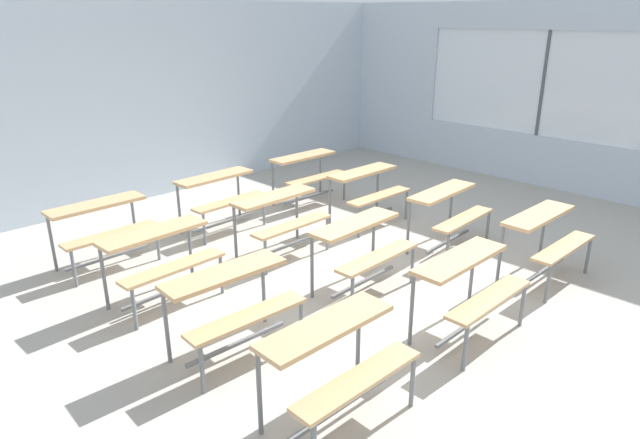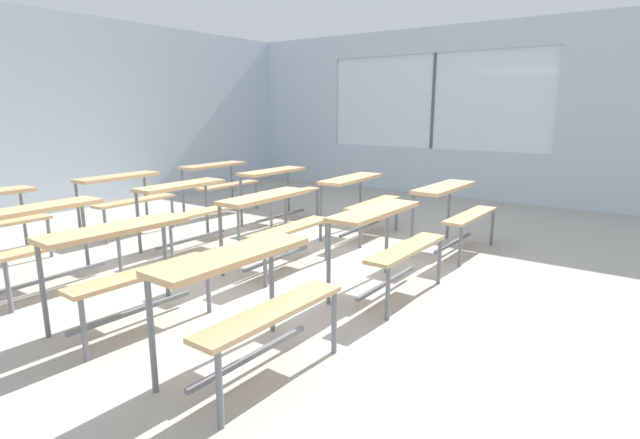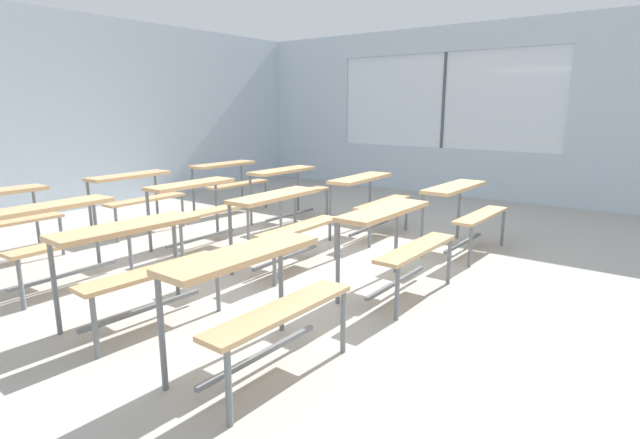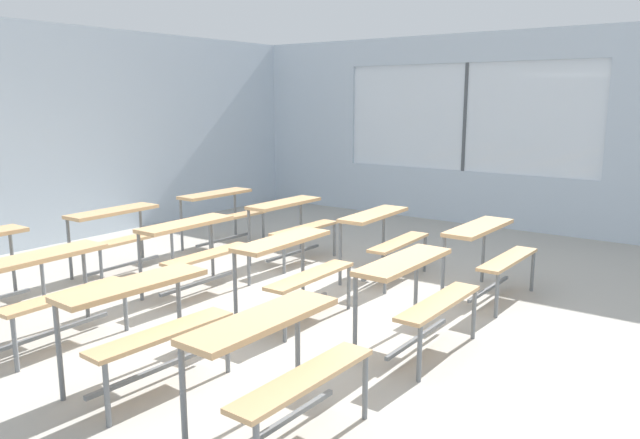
{
  "view_description": "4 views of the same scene",
  "coord_description": "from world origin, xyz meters",
  "px_view_note": "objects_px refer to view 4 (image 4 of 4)",
  "views": [
    {
      "loc": [
        -4.16,
        -3.54,
        2.78
      ],
      "look_at": [
        -0.12,
        0.56,
        0.63
      ],
      "focal_mm": 31.01,
      "sensor_mm": 36.0,
      "label": 1
    },
    {
      "loc": [
        -3.8,
        -3.3,
        1.6
      ],
      "look_at": [
        0.68,
        -0.06,
        0.35
      ],
      "focal_mm": 28.0,
      "sensor_mm": 36.0,
      "label": 2
    },
    {
      "loc": [
        -3.8,
        -3.3,
        1.6
      ],
      "look_at": [
        0.31,
        -0.2,
        0.43
      ],
      "focal_mm": 28.0,
      "sensor_mm": 36.0,
      "label": 3
    },
    {
      "loc": [
        -4.33,
        -3.48,
        2.01
      ],
      "look_at": [
        0.52,
        0.08,
        0.81
      ],
      "focal_mm": 34.42,
      "sensor_mm": 36.0,
      "label": 4
    }
  ],
  "objects_px": {
    "desk_bench_r1c0": "(143,309)",
    "desk_bench_r2c0": "(49,277)",
    "desk_bench_r0c2": "(489,244)",
    "desk_bench_r3c1": "(120,226)",
    "desk_bench_r0c1": "(416,283)",
    "desk_bench_r1c2": "(383,229)",
    "desk_bench_r1c1": "(292,259)",
    "desk_bench_r0c0": "(276,349)",
    "desk_bench_r2c1": "(194,240)",
    "desk_bench_r3c2": "(222,206)",
    "desk_bench_r2c2": "(291,216)"
  },
  "relations": [
    {
      "from": "desk_bench_r0c0",
      "to": "desk_bench_r0c2",
      "type": "height_order",
      "value": "same"
    },
    {
      "from": "desk_bench_r2c1",
      "to": "desk_bench_r1c0",
      "type": "bearing_deg",
      "value": -142.47
    },
    {
      "from": "desk_bench_r0c2",
      "to": "desk_bench_r1c0",
      "type": "distance_m",
      "value": 3.52
    },
    {
      "from": "desk_bench_r2c0",
      "to": "desk_bench_r2c2",
      "type": "xyz_separation_m",
      "value": [
        3.22,
        0.03,
        0.0
      ]
    },
    {
      "from": "desk_bench_r1c0",
      "to": "desk_bench_r2c1",
      "type": "relative_size",
      "value": 1.02
    },
    {
      "from": "desk_bench_r0c0",
      "to": "desk_bench_r2c1",
      "type": "bearing_deg",
      "value": 57.8
    },
    {
      "from": "desk_bench_r3c2",
      "to": "desk_bench_r2c2",
      "type": "bearing_deg",
      "value": -89.77
    },
    {
      "from": "desk_bench_r0c1",
      "to": "desk_bench_r1c1",
      "type": "distance_m",
      "value": 1.26
    },
    {
      "from": "desk_bench_r2c0",
      "to": "desk_bench_r0c1",
      "type": "bearing_deg",
      "value": -58.96
    },
    {
      "from": "desk_bench_r2c0",
      "to": "desk_bench_r3c1",
      "type": "xyz_separation_m",
      "value": [
        1.61,
        1.27,
        0.0
      ]
    },
    {
      "from": "desk_bench_r0c2",
      "to": "desk_bench_r1c0",
      "type": "height_order",
      "value": "same"
    },
    {
      "from": "desk_bench_r1c1",
      "to": "desk_bench_r0c1",
      "type": "bearing_deg",
      "value": -90.83
    },
    {
      "from": "desk_bench_r0c1",
      "to": "desk_bench_r3c2",
      "type": "relative_size",
      "value": 0.99
    },
    {
      "from": "desk_bench_r0c1",
      "to": "desk_bench_r2c0",
      "type": "height_order",
      "value": "same"
    },
    {
      "from": "desk_bench_r0c1",
      "to": "desk_bench_r0c2",
      "type": "distance_m",
      "value": 1.61
    },
    {
      "from": "desk_bench_r0c1",
      "to": "desk_bench_r2c0",
      "type": "xyz_separation_m",
      "value": [
        -1.64,
        2.51,
        0.0
      ]
    },
    {
      "from": "desk_bench_r0c0",
      "to": "desk_bench_r1c0",
      "type": "distance_m",
      "value": 1.2
    },
    {
      "from": "desk_bench_r2c2",
      "to": "desk_bench_r3c2",
      "type": "relative_size",
      "value": 1.0
    },
    {
      "from": "desk_bench_r0c1",
      "to": "desk_bench_r1c2",
      "type": "relative_size",
      "value": 0.98
    },
    {
      "from": "desk_bench_r1c1",
      "to": "desk_bench_r1c2",
      "type": "bearing_deg",
      "value": -1.75
    },
    {
      "from": "desk_bench_r2c1",
      "to": "desk_bench_r3c1",
      "type": "relative_size",
      "value": 0.99
    },
    {
      "from": "desk_bench_r2c0",
      "to": "desk_bench_r3c2",
      "type": "relative_size",
      "value": 1.01
    },
    {
      "from": "desk_bench_r1c0",
      "to": "desk_bench_r2c0",
      "type": "xyz_separation_m",
      "value": [
        0.04,
        1.27,
        0.0
      ]
    },
    {
      "from": "desk_bench_r0c2",
      "to": "desk_bench_r0c1",
      "type": "bearing_deg",
      "value": -178.46
    },
    {
      "from": "desk_bench_r0c2",
      "to": "desk_bench_r2c1",
      "type": "relative_size",
      "value": 1.0
    },
    {
      "from": "desk_bench_r0c0",
      "to": "desk_bench_r1c2",
      "type": "bearing_deg",
      "value": 21.23
    },
    {
      "from": "desk_bench_r0c1",
      "to": "desk_bench_r2c2",
      "type": "height_order",
      "value": "same"
    },
    {
      "from": "desk_bench_r1c0",
      "to": "desk_bench_r3c1",
      "type": "height_order",
      "value": "same"
    },
    {
      "from": "desk_bench_r1c1",
      "to": "desk_bench_r1c2",
      "type": "height_order",
      "value": "same"
    },
    {
      "from": "desk_bench_r0c0",
      "to": "desk_bench_r2c2",
      "type": "relative_size",
      "value": 1.0
    },
    {
      "from": "desk_bench_r0c1",
      "to": "desk_bench_r3c1",
      "type": "distance_m",
      "value": 3.79
    },
    {
      "from": "desk_bench_r2c1",
      "to": "desk_bench_r2c2",
      "type": "relative_size",
      "value": 1.0
    },
    {
      "from": "desk_bench_r0c1",
      "to": "desk_bench_r2c2",
      "type": "xyz_separation_m",
      "value": [
        1.57,
        2.55,
        0.0
      ]
    },
    {
      "from": "desk_bench_r0c2",
      "to": "desk_bench_r2c0",
      "type": "bearing_deg",
      "value": 143.34
    },
    {
      "from": "desk_bench_r0c2",
      "to": "desk_bench_r3c1",
      "type": "bearing_deg",
      "value": 114.37
    },
    {
      "from": "desk_bench_r0c2",
      "to": "desk_bench_r2c0",
      "type": "relative_size",
      "value": 0.99
    },
    {
      "from": "desk_bench_r1c2",
      "to": "desk_bench_r3c1",
      "type": "bearing_deg",
      "value": 119.88
    },
    {
      "from": "desk_bench_r1c0",
      "to": "desk_bench_r2c0",
      "type": "distance_m",
      "value": 1.27
    },
    {
      "from": "desk_bench_r0c1",
      "to": "desk_bench_r3c2",
      "type": "bearing_deg",
      "value": 66.96
    },
    {
      "from": "desk_bench_r2c1",
      "to": "desk_bench_r0c1",
      "type": "bearing_deg",
      "value": -90.23
    },
    {
      "from": "desk_bench_r0c1",
      "to": "desk_bench_r1c2",
      "type": "bearing_deg",
      "value": 37.82
    },
    {
      "from": "desk_bench_r0c0",
      "to": "desk_bench_r3c2",
      "type": "bearing_deg",
      "value": 49.91
    },
    {
      "from": "desk_bench_r1c1",
      "to": "desk_bench_r2c1",
      "type": "bearing_deg",
      "value": 89.11
    },
    {
      "from": "desk_bench_r0c0",
      "to": "desk_bench_r0c1",
      "type": "bearing_deg",
      "value": -0.51
    },
    {
      "from": "desk_bench_r1c2",
      "to": "desk_bench_r0c1",
      "type": "bearing_deg",
      "value": -144.72
    },
    {
      "from": "desk_bench_r1c0",
      "to": "desk_bench_r2c2",
      "type": "bearing_deg",
      "value": 24.36
    },
    {
      "from": "desk_bench_r2c2",
      "to": "desk_bench_r3c2",
      "type": "bearing_deg",
      "value": 89.81
    },
    {
      "from": "desk_bench_r3c1",
      "to": "desk_bench_r1c2",
      "type": "bearing_deg",
      "value": -59.19
    },
    {
      "from": "desk_bench_r1c2",
      "to": "desk_bench_r3c2",
      "type": "distance_m",
      "value": 2.54
    },
    {
      "from": "desk_bench_r0c2",
      "to": "desk_bench_r1c2",
      "type": "height_order",
      "value": "same"
    }
  ]
}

